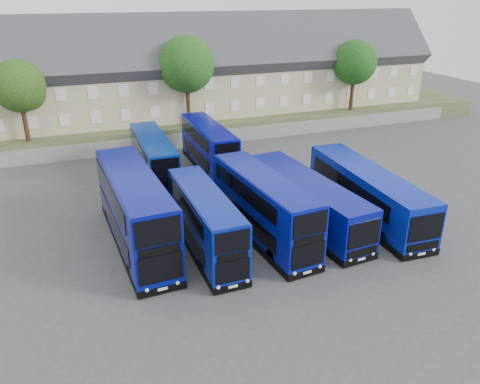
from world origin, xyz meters
name	(u,v)px	position (x,y,z in m)	size (l,w,h in m)	color
ground	(267,261)	(0.00, 0.00, 0.00)	(120.00, 120.00, 0.00)	#414045
retaining_wall	(175,141)	(0.00, 24.00, 0.75)	(70.00, 0.40, 1.50)	slate
earth_bank	(156,117)	(0.00, 34.00, 1.00)	(80.00, 20.00, 2.00)	#414828
terrace_row	(185,74)	(3.00, 30.00, 6.60)	(60.00, 10.40, 11.20)	tan
dd_front_left	(135,212)	(-7.07, 4.84, 2.37)	(3.40, 12.23, 4.81)	#070D80
dd_front_mid	(205,223)	(-3.13, 2.61, 1.93)	(2.34, 9.93, 3.94)	#071A8E
dd_front_right	(264,209)	(0.95, 2.88, 2.12)	(3.36, 11.05, 4.33)	#071089
dd_rear_left	(154,161)	(-3.90, 14.90, 2.02)	(2.52, 10.39, 4.11)	#082F99
dd_rear_right	(209,148)	(1.51, 16.75, 2.02)	(2.43, 10.40, 4.12)	#080BA0
coach_east_a	(307,202)	(4.63, 3.74, 1.66)	(3.60, 12.55, 3.38)	#070F84
coach_east_b	(367,194)	(9.24, 3.24, 1.74)	(3.32, 13.06, 3.54)	#081CA3
tree_west	(21,88)	(-13.85, 25.10, 7.05)	(4.80, 4.80, 7.65)	#382314
tree_mid	(188,66)	(2.15, 25.60, 8.07)	(5.76, 5.76, 9.18)	#382314
tree_east	(355,64)	(22.15, 25.10, 7.39)	(5.12, 5.12, 8.16)	#382314
tree_far	(364,52)	(28.15, 32.10, 7.73)	(5.44, 5.44, 8.67)	#382314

